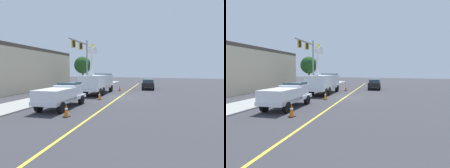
{
  "view_description": "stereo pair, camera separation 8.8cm",
  "coord_description": "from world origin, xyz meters",
  "views": [
    {
      "loc": [
        -20.18,
        -7.83,
        3.13
      ],
      "look_at": [
        1.64,
        1.63,
        1.4
      ],
      "focal_mm": 29.78,
      "sensor_mm": 36.0,
      "label": 1
    },
    {
      "loc": [
        -20.15,
        -7.91,
        3.13
      ],
      "look_at": [
        1.64,
        1.63,
        1.4
      ],
      "focal_mm": 29.78,
      "sensor_mm": 36.0,
      "label": 2
    }
  ],
  "objects": [
    {
      "name": "ground",
      "position": [
        0.0,
        0.0,
        0.0
      ],
      "size": [
        120.0,
        120.0,
        0.0
      ],
      "primitive_type": "plane",
      "color": "#38383D"
    },
    {
      "name": "sidewalk_far_side",
      "position": [
        -1.31,
        7.53,
        0.06
      ],
      "size": [
        59.73,
        13.81,
        0.12
      ],
      "primitive_type": "cube",
      "rotation": [
        0.0,
        0.0,
        0.17
      ],
      "color": "#9E9E99",
      "rests_on": "ground"
    },
    {
      "name": "lane_centre_stripe",
      "position": [
        0.0,
        0.0,
        0.0
      ],
      "size": [
        49.29,
        8.71,
        0.01
      ],
      "primitive_type": "cube",
      "rotation": [
        0.0,
        0.0,
        0.17
      ],
      "color": "yellow",
      "rests_on": "ground"
    },
    {
      "name": "utility_bucket_truck",
      "position": [
        1.99,
        3.87,
        1.61
      ],
      "size": [
        8.51,
        3.87,
        6.8
      ],
      "color": "silver",
      "rests_on": "ground"
    },
    {
      "name": "service_pickup_truck",
      "position": [
        -7.73,
        2.16,
        1.12
      ],
      "size": [
        5.88,
        3.03,
        2.06
      ],
      "color": "white",
      "rests_on": "ground"
    },
    {
      "name": "passing_minivan",
      "position": [
        10.85,
        -1.06,
        0.97
      ],
      "size": [
        5.05,
        2.69,
        1.69
      ],
      "color": "black",
      "rests_on": "ground"
    },
    {
      "name": "traffic_cone_leading",
      "position": [
        -10.08,
        -0.08,
        0.44
      ],
      "size": [
        0.4,
        0.4,
        0.89
      ],
      "color": "black",
      "rests_on": "ground"
    },
    {
      "name": "traffic_cone_mid_front",
      "position": [
        -2.62,
        1.25,
        0.43
      ],
      "size": [
        0.4,
        0.4,
        0.88
      ],
      "color": "black",
      "rests_on": "ground"
    },
    {
      "name": "traffic_cone_mid_rear",
      "position": [
        6.4,
        2.41,
        0.42
      ],
      "size": [
        0.4,
        0.4,
        0.86
      ],
      "color": "black",
      "rests_on": "ground"
    },
    {
      "name": "traffic_signal_mast",
      "position": [
        3.88,
        7.4,
        5.45
      ],
      "size": [
        6.13,
        1.23,
        7.92
      ],
      "color": "gray",
      "rests_on": "ground"
    },
    {
      "name": "commercial_building_backdrop",
      "position": [
        1.79,
        17.97,
        3.28
      ],
      "size": [
        19.25,
        11.42,
        6.57
      ],
      "color": "beige",
      "rests_on": "ground"
    },
    {
      "name": "street_tree_right",
      "position": [
        8.91,
        10.62,
        4.1
      ],
      "size": [
        3.1,
        3.1,
        5.68
      ],
      "color": "brown",
      "rests_on": "ground"
    }
  ]
}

